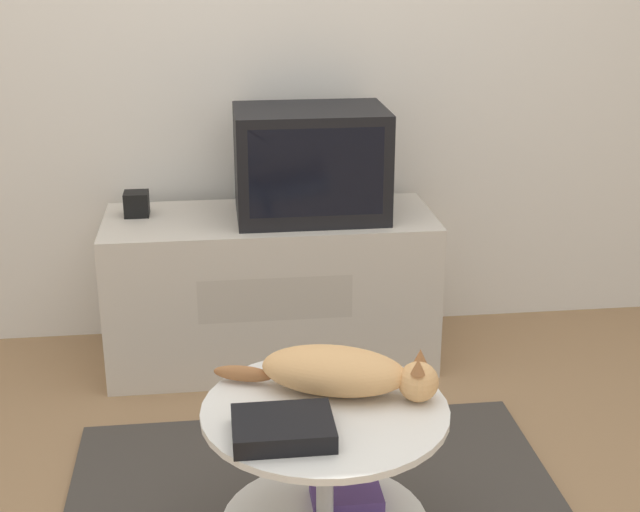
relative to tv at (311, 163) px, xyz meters
name	(u,v)px	position (x,y,z in m)	size (l,w,h in m)	color
wall_back	(275,10)	(-0.10, 0.34, 0.52)	(8.00, 0.05, 2.60)	silver
tv_stand	(271,289)	(-0.15, 0.01, -0.49)	(1.23, 0.49, 0.58)	beige
tv	(311,163)	(0.00, 0.00, 0.00)	(0.55, 0.38, 0.40)	black
speaker	(137,204)	(-0.64, 0.08, -0.16)	(0.09, 0.09, 0.09)	black
coffee_table	(326,468)	(-0.11, -1.26, -0.47)	(0.61, 0.61, 0.47)	#B2B2B7
dvd_box	(283,428)	(-0.22, -1.39, -0.27)	(0.23, 0.18, 0.05)	black
cat	(342,372)	(-0.06, -1.19, -0.24)	(0.55, 0.28, 0.13)	tan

